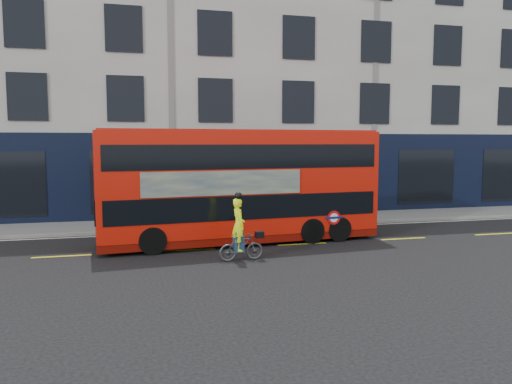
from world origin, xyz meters
name	(u,v)px	position (x,y,z in m)	size (l,w,h in m)	color
ground	(194,260)	(0.00, 0.00, 0.00)	(120.00, 120.00, 0.00)	black
pavement	(176,224)	(0.00, 6.50, 0.06)	(60.00, 3.00, 0.12)	slate
kerb	(179,230)	(0.00, 5.00, 0.07)	(60.00, 0.12, 0.13)	gray
building_terrace	(164,70)	(0.00, 12.94, 7.49)	(50.00, 10.07, 15.00)	beige
road_edge_line	(180,233)	(0.00, 4.70, 0.00)	(58.00, 0.10, 0.01)	silver
lane_dashes	(189,250)	(0.00, 1.50, 0.00)	(58.00, 0.12, 0.01)	gold
bus	(241,185)	(1.99, 2.37, 2.06)	(10.14, 3.10, 4.02)	red
cyclist	(240,237)	(1.36, -0.40, 0.74)	(1.42, 0.61, 2.11)	#414446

